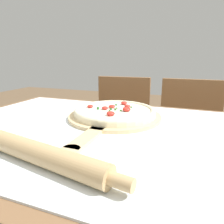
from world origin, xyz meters
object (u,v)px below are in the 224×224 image
chair_left (120,130)px  chair_right (187,138)px  pizza_peel (113,117)px  rolling_pin (34,152)px  pizza (115,111)px

chair_left → chair_right: same height
pizza_peel → rolling_pin: (-0.05, -0.37, 0.02)m
chair_left → chair_right: 0.46m
chair_left → chair_right: size_ratio=1.00×
pizza_peel → chair_left: chair_left is taller
rolling_pin → chair_right: chair_right is taller
pizza → chair_right: 0.72m
chair_left → pizza: bearing=-76.3°
pizza_peel → chair_left: size_ratio=0.60×
chair_right → chair_left: bearing=-178.9°
rolling_pin → chair_left: 1.03m
pizza_peel → chair_left: 0.69m
pizza → chair_right: bearing=64.1°
rolling_pin → chair_right: (0.34, 0.97, -0.30)m
pizza → chair_right: size_ratio=0.36×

